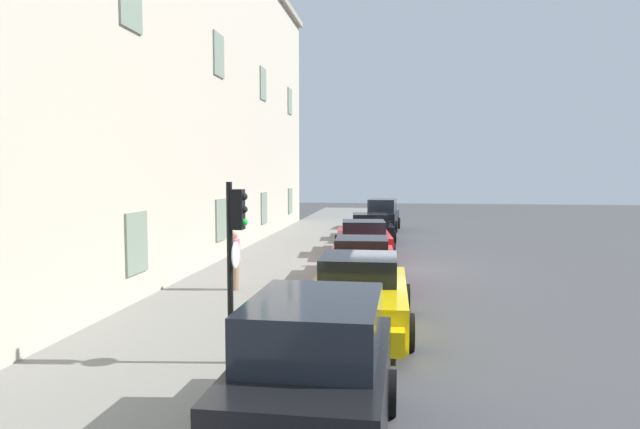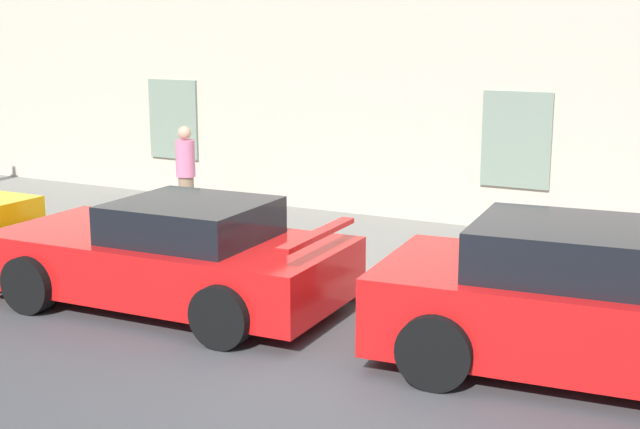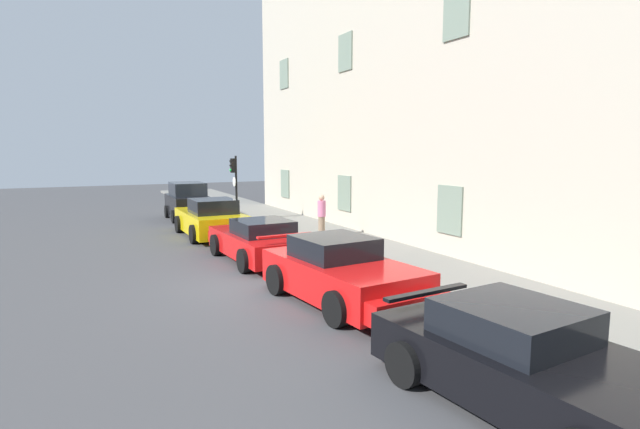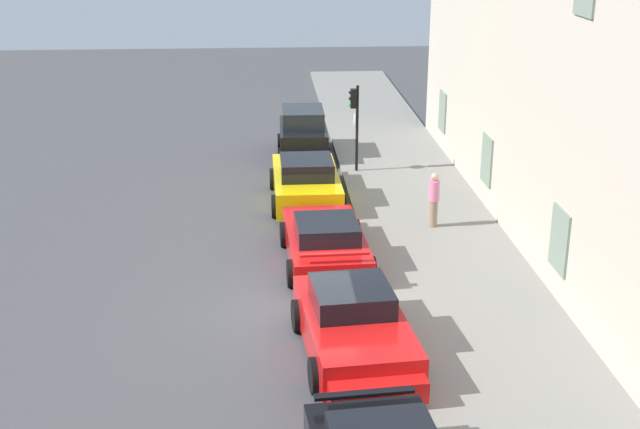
# 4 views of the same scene
# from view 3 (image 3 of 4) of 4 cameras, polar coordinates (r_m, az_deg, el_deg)

# --- Properties ---
(ground_plane) EXTENTS (80.00, 80.00, 0.00)m
(ground_plane) POSITION_cam_3_polar(r_m,az_deg,el_deg) (13.00, -6.20, -7.93)
(ground_plane) COLOR #444447
(sidewalk) EXTENTS (60.00, 4.11, 0.14)m
(sidewalk) POSITION_cam_3_polar(r_m,az_deg,el_deg) (14.79, 8.52, -5.80)
(sidewalk) COLOR gray
(sidewalk) RESTS_ON ground
(building_facade) EXTENTS (33.24, 4.54, 12.76)m
(building_facade) POSITION_cam_3_polar(r_m,az_deg,el_deg) (17.32, 20.59, 16.81)
(building_facade) COLOR #BCB29E
(building_facade) RESTS_ON ground
(sportscar_red_lead) EXTENTS (4.88, 2.29, 1.52)m
(sportscar_red_lead) POSITION_cam_3_polar(r_m,az_deg,el_deg) (20.49, -12.51, -0.54)
(sportscar_red_lead) COLOR yellow
(sportscar_red_lead) RESTS_ON ground
(sportscar_yellow_flank) EXTENTS (4.75, 2.33, 1.31)m
(sportscar_yellow_flank) POSITION_cam_3_polar(r_m,az_deg,el_deg) (15.77, -7.21, -3.00)
(sportscar_yellow_flank) COLOR red
(sportscar_yellow_flank) RESTS_ON ground
(sportscar_white_middle) EXTENTS (4.68, 2.53, 1.46)m
(sportscar_white_middle) POSITION_cam_3_polar(r_m,az_deg,el_deg) (11.20, 2.93, -7.01)
(sportscar_white_middle) COLOR red
(sportscar_white_middle) RESTS_ON ground
(sportscar_tail_end) EXTENTS (4.89, 2.55, 1.35)m
(sportscar_tail_end) POSITION_cam_3_polar(r_m,az_deg,el_deg) (7.36, 24.08, -15.96)
(sportscar_tail_end) COLOR black
(sportscar_tail_end) RESTS_ON ground
(hatchback_parked) EXTENTS (3.56, 1.96, 1.84)m
(hatchback_parked) POSITION_cam_3_polar(r_m,az_deg,el_deg) (25.46, -14.95, 1.32)
(hatchback_parked) COLOR black
(hatchback_parked) RESTS_ON ground
(traffic_light) EXTENTS (0.44, 0.36, 3.02)m
(traffic_light) POSITION_cam_3_polar(r_m,az_deg,el_deg) (23.42, -9.82, 4.32)
(traffic_light) COLOR black
(traffic_light) RESTS_ON sidewalk
(pedestrian_admiring) EXTENTS (0.38, 0.38, 1.61)m
(pedestrian_admiring) POSITION_cam_3_polar(r_m,az_deg,el_deg) (18.85, 0.19, -0.07)
(pedestrian_admiring) COLOR #8C7259
(pedestrian_admiring) RESTS_ON sidewalk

